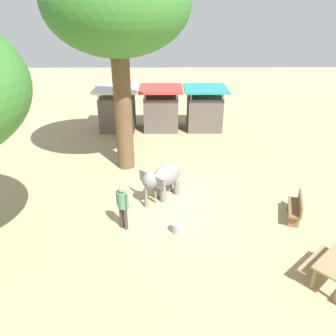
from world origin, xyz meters
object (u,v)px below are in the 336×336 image
market_stall_white (118,111)px  market_stall_teal (204,111)px  person_handler (123,204)px  elephant (163,178)px  feed_bucket (177,228)px  wooden_bench (296,207)px  market_stall_red (161,111)px  shade_tree_main (117,5)px

market_stall_white → market_stall_teal: 5.20m
market_stall_teal → person_handler: bearing=-110.6°
elephant → feed_bucket: (0.47, -2.23, -0.69)m
wooden_bench → market_stall_teal: bearing=30.3°
elephant → feed_bucket: 2.38m
elephant → market_stall_teal: (2.47, 8.08, 0.29)m
market_stall_red → market_stall_white: bearing=180.0°
shade_tree_main → elephant: bearing=-58.7°
market_stall_red → feed_bucket: 10.37m
wooden_bench → market_stall_white: bearing=55.0°
market_stall_white → feed_bucket: bearing=-72.7°
elephant → person_handler: person_handler is taller
wooden_bench → elephant: bearing=89.4°
person_handler → shade_tree_main: size_ratio=0.18×
market_stall_red → market_stall_teal: 2.60m
wooden_bench → market_stall_red: 10.76m
shade_tree_main → feed_bucket: size_ratio=25.01×
elephant → market_stall_white: (-2.73, 8.08, 0.29)m
elephant → shade_tree_main: size_ratio=0.20×
market_stall_red → feed_bucket: (0.61, -10.31, -0.98)m
person_handler → elephant: bearing=0.8°
person_handler → feed_bucket: (1.80, -0.24, -0.79)m
market_stall_white → market_stall_red: bearing=0.0°
feed_bucket → wooden_bench: bearing=9.7°
market_stall_teal → feed_bucket: (-1.99, -10.31, -0.98)m
elephant → shade_tree_main: (-1.73, 2.85, 6.00)m
elephant → wooden_bench: 4.95m
elephant → market_stall_red: size_ratio=0.71×
elephant → market_stall_white: market_stall_white is taller
market_stall_white → feed_bucket: market_stall_white is taller
market_stall_red → market_stall_teal: bearing=0.0°
elephant → person_handler: 2.39m
person_handler → wooden_bench: bearing=-51.0°
market_stall_red → shade_tree_main: bearing=-107.0°
elephant → person_handler: (-1.32, -1.99, 0.10)m
wooden_bench → feed_bucket: 4.30m
market_stall_white → market_stall_red: same height
wooden_bench → market_stall_white: 12.15m
wooden_bench → feed_bucket: size_ratio=4.04×
elephant → feed_bucket: elephant is taller
wooden_bench → market_stall_teal: market_stall_teal is taller
elephant → market_stall_white: bearing=-117.2°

